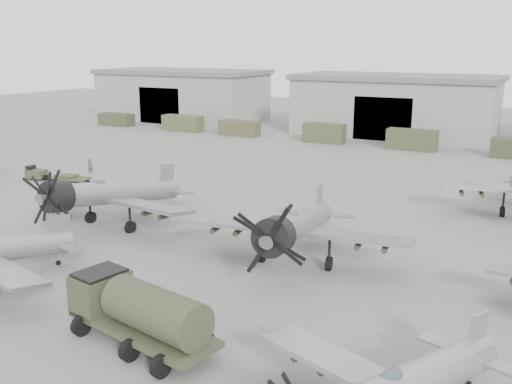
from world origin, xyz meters
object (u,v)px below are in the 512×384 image
(aircraft_mid_1, at_px, (107,194))
(tug_trailer, at_px, (49,175))
(aircraft_mid_2, at_px, (295,227))
(ground_crew, at_px, (90,166))
(fuel_tanker, at_px, (140,309))

(aircraft_mid_1, distance_m, tug_trailer, 17.79)
(aircraft_mid_1, relative_size, tug_trailer, 1.99)
(aircraft_mid_2, height_order, tug_trailer, aircraft_mid_2)
(aircraft_mid_2, height_order, ground_crew, aircraft_mid_2)
(aircraft_mid_2, distance_m, tug_trailer, 31.78)
(aircraft_mid_2, bearing_deg, aircraft_mid_1, 169.60)
(aircraft_mid_1, height_order, fuel_tanker, aircraft_mid_1)
(tug_trailer, bearing_deg, aircraft_mid_1, -36.26)
(ground_crew, bearing_deg, aircraft_mid_2, -95.92)
(fuel_tanker, distance_m, ground_crew, 36.48)
(fuel_tanker, xyz_separation_m, ground_crew, (-26.64, 24.90, -0.87))
(aircraft_mid_2, xyz_separation_m, fuel_tanker, (-2.29, -11.49, -0.83))
(fuel_tanker, height_order, ground_crew, fuel_tanker)
(aircraft_mid_2, bearing_deg, ground_crew, 146.72)
(fuel_tanker, relative_size, tug_trailer, 1.12)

